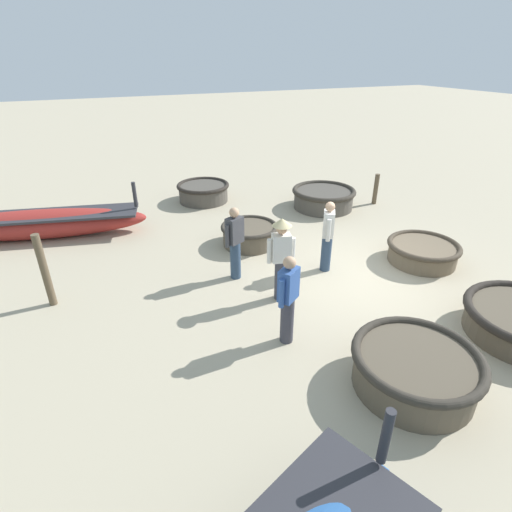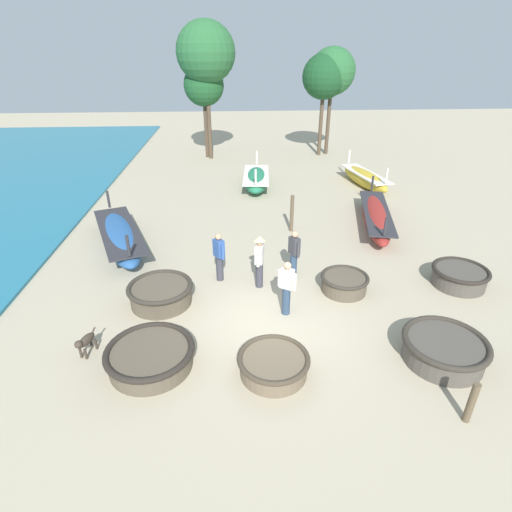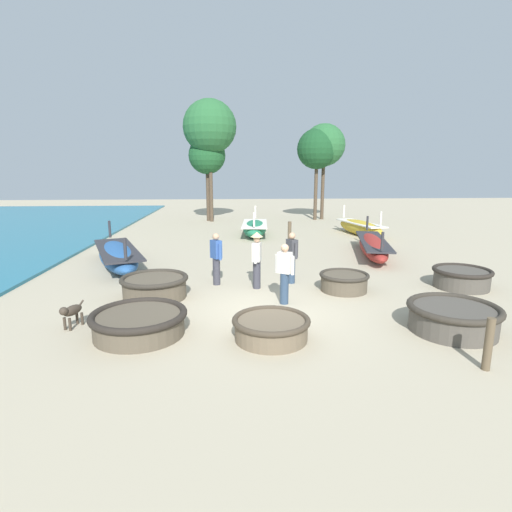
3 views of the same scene
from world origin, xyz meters
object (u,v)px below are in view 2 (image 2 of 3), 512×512
object	(u,v)px
dog	(85,342)
tree_leftmost	(324,77)
coracle_front_left	(150,356)
coracle_weathered	(459,276)
coracle_far_right	(161,293)
tree_tall_back	(206,53)
coracle_front_right	(344,282)
tree_rightmost	(204,86)
coracle_upturned	(274,364)
fisherman_crouching	(294,253)
mooring_post_inland	(471,403)
long_boat_ochre_hull	(365,178)
long_boat_red_hull	(256,179)
coracle_far_left	(444,349)
fisherman_standing_right	(259,258)
fisherman_hauling	(287,287)
mooring_post_mid_beach	(292,214)
fisherman_with_hat	(219,256)
long_boat_white_hull	(376,216)
tree_left_mid	(332,72)
long_boat_green_hull	(120,236)

from	to	relation	value
dog	tree_leftmost	xyz separation A→B (m)	(9.48, 19.28, 4.45)
coracle_front_left	coracle_weathered	bearing A→B (deg)	18.57
coracle_far_right	tree_tall_back	size ratio (longest dim) A/B	0.23
coracle_front_right	coracle_far_right	bearing A→B (deg)	-176.88
tree_tall_back	tree_rightmost	distance (m)	1.88
coracle_far_right	tree_leftmost	world-z (taller)	tree_leftmost
coracle_upturned	fisherman_crouching	distance (m)	4.30
tree_tall_back	tree_leftmost	world-z (taller)	tree_tall_back
mooring_post_inland	tree_leftmost	distance (m)	22.18
fisherman_crouching	dog	distance (m)	6.26
mooring_post_inland	long_boat_ochre_hull	bearing A→B (deg)	80.08
coracle_far_right	long_boat_red_hull	distance (m)	10.98
coracle_weathered	tree_leftmost	distance (m)	17.46
coracle_weathered	dog	xyz separation A→B (m)	(-10.26, -2.43, 0.06)
coracle_far_left	long_boat_red_hull	world-z (taller)	long_boat_red_hull
coracle_far_right	coracle_upturned	world-z (taller)	coracle_far_right
coracle_front_left	coracle_upturned	bearing A→B (deg)	-8.35
long_boat_red_hull	fisherman_standing_right	size ratio (longest dim) A/B	2.49
coracle_front_left	fisherman_standing_right	world-z (taller)	fisherman_standing_right
tree_rightmost	fisherman_hauling	bearing A→B (deg)	-80.94
fisherman_hauling	tree_rightmost	bearing A→B (deg)	99.06
coracle_front_right	dog	world-z (taller)	dog
coracle_front_right	coracle_far_left	size ratio (longest dim) A/B	0.74
coracle_far_right	mooring_post_mid_beach	xyz separation A→B (m)	(4.37, 4.74, 0.40)
coracle_front_left	mooring_post_mid_beach	size ratio (longest dim) A/B	1.38
coracle_far_left	coracle_far_right	distance (m)	7.33
coracle_upturned	fisherman_with_hat	xyz separation A→B (m)	(-1.23, 4.12, 0.58)
long_boat_red_hull	fisherman_with_hat	bearing A→B (deg)	-100.62
coracle_front_left	mooring_post_mid_beach	bearing A→B (deg)	59.81
coracle_upturned	long_boat_red_hull	xyz separation A→B (m)	(0.51, 13.40, 0.15)
long_boat_ochre_hull	mooring_post_mid_beach	world-z (taller)	same
coracle_far_left	tree_rightmost	xyz separation A→B (m)	(-6.19, 19.91, 4.03)
long_boat_red_hull	fisherman_hauling	distance (m)	11.18
coracle_far_right	coracle_weathered	bearing A→B (deg)	2.48
long_boat_white_hull	fisherman_crouching	bearing A→B (deg)	-135.35
dog	fisherman_standing_right	bearing A→B (deg)	32.97
coracle_front_left	tree_left_mid	size ratio (longest dim) A/B	0.31
dog	tree_tall_back	world-z (taller)	tree_tall_back
coracle_far_left	fisherman_crouching	xyz separation A→B (m)	(-2.86, 3.97, 0.51)
coracle_far_right	tree_left_mid	xyz separation A→B (m)	(8.61, 17.53, 4.76)
fisherman_with_hat	long_boat_green_hull	bearing A→B (deg)	144.29
tree_leftmost	tree_tall_back	bearing A→B (deg)	-175.96
long_boat_red_hull	fisherman_with_hat	size ratio (longest dim) A/B	2.65
tree_left_mid	coracle_far_right	bearing A→B (deg)	-116.16
coracle_far_left	fisherman_with_hat	distance (m)	6.51
long_boat_ochre_hull	fisherman_crouching	size ratio (longest dim) A/B	2.75
mooring_post_inland	long_boat_green_hull	bearing A→B (deg)	135.67
fisherman_crouching	fisherman_standing_right	bearing A→B (deg)	-155.85
coracle_front_right	mooring_post_mid_beach	xyz separation A→B (m)	(-0.92, 4.45, 0.44)
coracle_upturned	tree_rightmost	size ratio (longest dim) A/B	0.28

